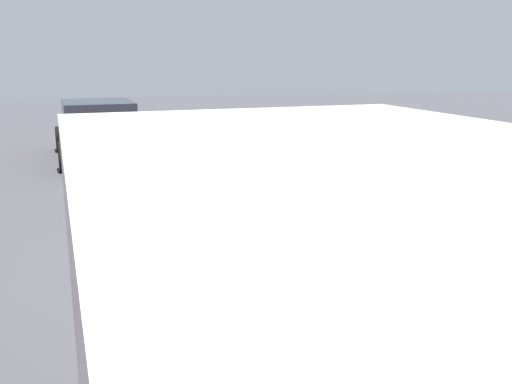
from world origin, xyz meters
TOP-DOWN VIEW (x-y plane):
  - ground_plane at (0.00, 0.00)m, footprint 60.00×60.00m
  - art_car_decorated at (0.03, 0.00)m, footprint 4.53×2.15m
  - parked_sedan_near_right at (7.94, 2.73)m, footprint 4.80×2.58m
  - parked_sedan_far_left at (4.07, -2.80)m, footprint 4.16×2.31m

SIDE VIEW (x-z plane):
  - ground_plane at x=0.00m, z-range 0.00..0.00m
  - art_car_decorated at x=0.03m, z-range -0.11..1.48m
  - parked_sedan_near_right at x=7.94m, z-range 0.02..1.38m
  - parked_sedan_far_left at x=4.07m, z-range 0.02..1.39m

